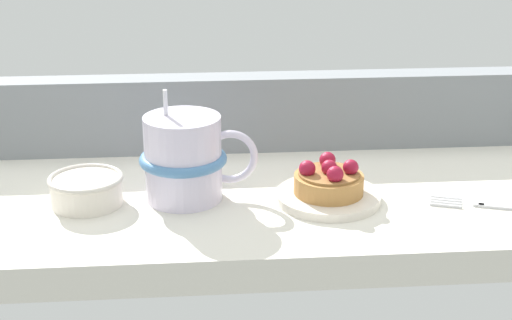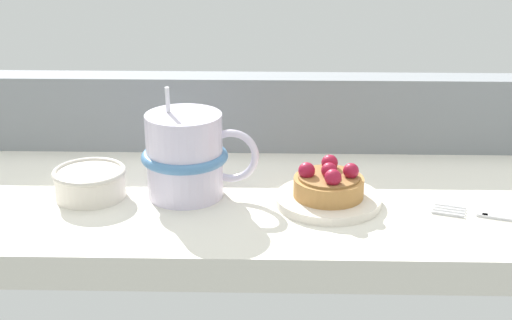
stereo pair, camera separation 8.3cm
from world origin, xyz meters
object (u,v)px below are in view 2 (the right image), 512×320
dessert_plate (328,200)px  coffee_mug (186,156)px  dessert_fork (509,218)px  sugar_bowl (90,182)px  raspberry_tart (329,183)px

dessert_plate → coffee_mug: coffee_mug is taller
dessert_fork → sugar_bowl: (-46.10, 5.08, 1.51)cm
sugar_bowl → coffee_mug: bearing=3.7°
coffee_mug → dessert_plate: bearing=-7.5°
raspberry_tart → coffee_mug: 16.30cm
dessert_plate → sugar_bowl: size_ratio=1.41×
raspberry_tart → sugar_bowl: (-27.03, 1.39, -0.72)cm
raspberry_tart → dessert_plate: bearing=-5.1°
coffee_mug → sugar_bowl: bearing=-176.3°
raspberry_tart → coffee_mug: (-15.99, 2.11, 2.34)cm
dessert_plate → dessert_fork: (19.06, -3.69, -0.17)cm
raspberry_tart → dessert_fork: 19.55cm
dessert_plate → sugar_bowl: bearing=177.1°
dessert_plate → raspberry_tart: 2.06cm
coffee_mug → dessert_fork: bearing=-9.4°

